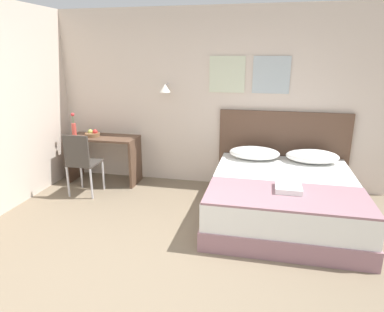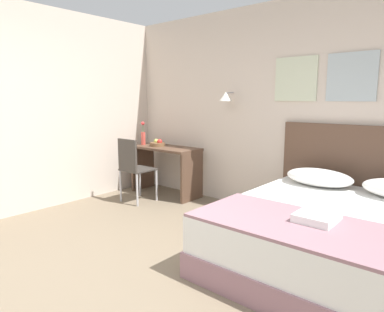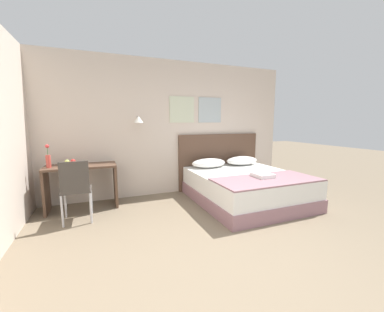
{
  "view_description": "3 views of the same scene",
  "coord_description": "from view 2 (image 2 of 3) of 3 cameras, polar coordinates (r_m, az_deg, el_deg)",
  "views": [
    {
      "loc": [
        0.95,
        -2.36,
        1.99
      ],
      "look_at": [
        0.13,
        1.39,
        0.84
      ],
      "focal_mm": 32.0,
      "sensor_mm": 36.0,
      "label": 1
    },
    {
      "loc": [
        2.12,
        -1.22,
        1.47
      ],
      "look_at": [
        -0.4,
        1.72,
        0.82
      ],
      "focal_mm": 32.0,
      "sensor_mm": 36.0,
      "label": 2
    },
    {
      "loc": [
        -1.28,
        -1.8,
        1.46
      ],
      "look_at": [
        0.1,
        1.59,
        0.92
      ],
      "focal_mm": 22.0,
      "sensor_mm": 36.0,
      "label": 3
    }
  ],
  "objects": [
    {
      "name": "desk",
      "position": [
        5.27,
        -4.41,
        -0.96
      ],
      "size": [
        1.1,
        0.5,
        0.74
      ],
      "color": "brown",
      "rests_on": "ground_plane"
    },
    {
      "name": "fruit_bowl",
      "position": [
        5.33,
        -5.77,
        2.07
      ],
      "size": [
        0.23,
        0.23,
        0.11
      ],
      "color": "brown",
      "rests_on": "desk"
    },
    {
      "name": "wall_back",
      "position": [
        4.54,
        12.87,
        7.54
      ],
      "size": [
        5.4,
        0.31,
        2.65
      ],
      "color": "beige",
      "rests_on": "ground_plane"
    },
    {
      "name": "desk_chair",
      "position": [
        4.9,
        -9.82,
        -1.51
      ],
      "size": [
        0.41,
        0.41,
        0.92
      ],
      "color": "#3D3833",
      "rests_on": "ground_plane"
    },
    {
      "name": "pillow_left",
      "position": [
        3.98,
        20.42,
        -3.34
      ],
      "size": [
        0.72,
        0.42,
        0.18
      ],
      "color": "white",
      "rests_on": "bed"
    },
    {
      "name": "folded_towel_near_foot",
      "position": [
        2.79,
        20.1,
        -9.49
      ],
      "size": [
        0.28,
        0.32,
        0.06
      ],
      "color": "white",
      "rests_on": "throw_blanket"
    },
    {
      "name": "headboard",
      "position": [
        4.15,
        26.95,
        -3.68
      ],
      "size": [
        1.88,
        0.06,
        1.19
      ],
      "color": "brown",
      "rests_on": "ground_plane"
    },
    {
      "name": "bed",
      "position": [
        3.3,
        22.14,
        -12.63
      ],
      "size": [
        1.76,
        1.98,
        0.53
      ],
      "color": "gray",
      "rests_on": "ground_plane"
    },
    {
      "name": "ground_plane",
      "position": [
        2.86,
        -17.97,
        -21.91
      ],
      "size": [
        24.0,
        24.0,
        0.0
      ],
      "primitive_type": "plane",
      "color": "#756651"
    },
    {
      "name": "flower_vase",
      "position": [
        5.51,
        -8.14,
        3.31
      ],
      "size": [
        0.07,
        0.07,
        0.37
      ],
      "color": "#D14C42",
      "rests_on": "desk"
    },
    {
      "name": "throw_blanket",
      "position": [
        2.69,
        18.53,
        -11.08
      ],
      "size": [
        1.71,
        0.79,
        0.02
      ],
      "color": "gray",
      "rests_on": "bed"
    }
  ]
}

